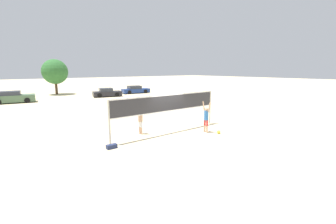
{
  "coord_description": "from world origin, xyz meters",
  "views": [
    {
      "loc": [
        -8.73,
        -11.18,
        4.08
      ],
      "look_at": [
        0.0,
        0.0,
        1.37
      ],
      "focal_mm": 24.0,
      "sensor_mm": 36.0,
      "label": 1
    }
  ],
  "objects": [
    {
      "name": "parked_car_near",
      "position": [
        10.63,
        22.75,
        0.58
      ],
      "size": [
        4.88,
        2.43,
        1.3
      ],
      "rotation": [
        0.0,
        0.0,
        -0.14
      ],
      "color": "navy",
      "rests_on": "ground_plane"
    },
    {
      "name": "ground_plane",
      "position": [
        0.0,
        0.0,
        0.0
      ],
      "size": [
        200.0,
        200.0,
        0.0
      ],
      "primitive_type": "plane",
      "color": "beige"
    },
    {
      "name": "volleyball",
      "position": [
        2.41,
        -2.21,
        0.11
      ],
      "size": [
        0.21,
        0.21,
        0.21
      ],
      "color": "yellow",
      "rests_on": "ground_plane"
    },
    {
      "name": "gear_bag",
      "position": [
        -4.17,
        -0.55,
        0.11
      ],
      "size": [
        0.54,
        0.26,
        0.22
      ],
      "color": "navy",
      "rests_on": "ground_plane"
    },
    {
      "name": "parked_car_far",
      "position": [
        4.79,
        21.12,
        0.58
      ],
      "size": [
        4.4,
        2.63,
        1.29
      ],
      "rotation": [
        0.0,
        0.0,
        -0.21
      ],
      "color": "#232328",
      "rests_on": "ground_plane"
    },
    {
      "name": "volleyball_net",
      "position": [
        0.0,
        0.0,
        1.82
      ],
      "size": [
        8.11,
        0.1,
        2.49
      ],
      "color": "beige",
      "rests_on": "ground_plane"
    },
    {
      "name": "player_blocker",
      "position": [
        -1.58,
        0.82,
        1.07
      ],
      "size": [
        0.28,
        0.69,
        2.04
      ],
      "rotation": [
        0.0,
        0.0,
        -1.57
      ],
      "color": "tan",
      "rests_on": "ground_plane"
    },
    {
      "name": "parked_car_mid",
      "position": [
        -6.91,
        22.07,
        0.67
      ],
      "size": [
        4.86,
        2.48,
        1.46
      ],
      "rotation": [
        0.0,
        0.0,
        -0.14
      ],
      "color": "#4C6B4C",
      "rests_on": "ground_plane"
    },
    {
      "name": "player_spiker",
      "position": [
        2.01,
        -1.46,
        1.07
      ],
      "size": [
        0.28,
        0.69,
        2.04
      ],
      "rotation": [
        0.0,
        0.0,
        1.57
      ],
      "color": "tan",
      "rests_on": "ground_plane"
    },
    {
      "name": "tree_left_cluster",
      "position": [
        -0.51,
        29.08,
        3.67
      ],
      "size": [
        3.99,
        3.99,
        5.68
      ],
      "color": "#4C3823",
      "rests_on": "ground_plane"
    }
  ]
}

